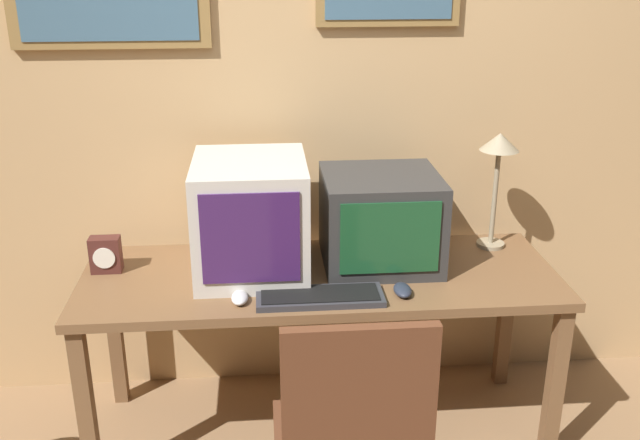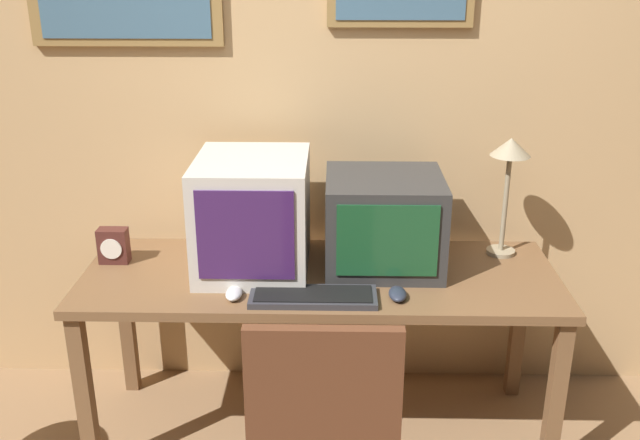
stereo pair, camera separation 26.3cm
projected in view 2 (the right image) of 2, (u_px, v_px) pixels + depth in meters
wall_back at (321, 95)px, 2.92m from camera, size 8.00×0.08×2.60m
desk at (320, 291)px, 2.74m from camera, size 1.81×0.66×0.71m
monitor_left at (253, 214)px, 2.69m from camera, size 0.42×0.48×0.43m
monitor_right at (384, 222)px, 2.73m from camera, size 0.44×0.43×0.36m
keyboard_main at (313, 296)px, 2.50m from camera, size 0.45×0.16×0.03m
mouse_near_keyboard at (398, 294)px, 2.51m from camera, size 0.06×0.11×0.03m
mouse_far_corner at (234, 294)px, 2.51m from camera, size 0.06×0.10×0.03m
desk_clock at (114, 246)px, 2.78m from camera, size 0.11×0.07×0.14m
desk_lamp at (509, 163)px, 2.75m from camera, size 0.16×0.16×0.48m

